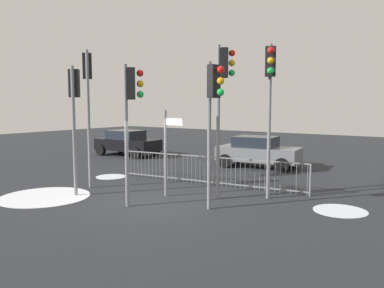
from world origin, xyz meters
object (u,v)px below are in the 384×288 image
at_px(traffic_light_foreground_left, 131,103).
at_px(traffic_light_foreground_right, 270,86).
at_px(traffic_light_mid_left, 75,101).
at_px(traffic_light_rear_left, 223,87).
at_px(direction_sign_post, 167,148).
at_px(car_grey_trailing, 258,151).
at_px(car_black_far, 127,142).
at_px(traffic_light_rear_right, 213,102).
at_px(traffic_light_mid_right, 88,88).

xyz_separation_m(traffic_light_foreground_left, traffic_light_foreground_right, (2.92, 3.03, 0.51)).
xyz_separation_m(traffic_light_mid_left, traffic_light_foreground_left, (2.55, -0.04, -0.07)).
xyz_separation_m(traffic_light_rear_left, direction_sign_post, (-1.60, -0.78, -1.93)).
height_order(traffic_light_foreground_left, car_grey_trailing, traffic_light_foreground_left).
xyz_separation_m(traffic_light_foreground_left, car_black_far, (-8.15, 8.10, -2.25)).
relative_size(traffic_light_rear_right, traffic_light_mid_right, 0.85).
distance_m(traffic_light_rear_right, car_grey_trailing, 8.19).
bearing_deg(car_black_far, traffic_light_foreground_right, -26.89).
height_order(traffic_light_rear_right, car_black_far, traffic_light_rear_right).
bearing_deg(direction_sign_post, traffic_light_foreground_left, -87.28).
xyz_separation_m(traffic_light_rear_left, car_black_far, (-9.84, 5.81, -2.74)).
xyz_separation_m(traffic_light_foreground_right, traffic_light_mid_right, (-6.05, -1.94, 0.04)).
bearing_deg(traffic_light_rear_right, traffic_light_foreground_left, -53.33).
bearing_deg(traffic_light_mid_left, direction_sign_post, -5.13).
bearing_deg(traffic_light_foreground_left, car_grey_trailing, 137.03).
distance_m(traffic_light_mid_right, car_grey_trailing, 8.55).
distance_m(traffic_light_rear_left, traffic_light_mid_right, 4.97).
relative_size(traffic_light_mid_left, traffic_light_foreground_left, 1.02).
bearing_deg(traffic_light_mid_left, car_grey_trailing, 39.24).
xyz_separation_m(traffic_light_foreground_left, traffic_light_rear_right, (2.14, 1.00, 0.03)).
relative_size(traffic_light_mid_left, traffic_light_rear_right, 1.01).
bearing_deg(car_grey_trailing, traffic_light_rear_right, -80.27).
relative_size(traffic_light_foreground_left, car_black_far, 1.06).
bearing_deg(traffic_light_foreground_left, traffic_light_rear_right, 71.64).
bearing_deg(traffic_light_rear_right, traffic_light_rear_left, -148.74).
relative_size(traffic_light_foreground_right, traffic_light_rear_right, 1.16).
xyz_separation_m(traffic_light_foreground_left, traffic_light_rear_left, (1.68, 2.30, 0.49)).
relative_size(car_grey_trailing, car_black_far, 1.03).
xyz_separation_m(traffic_light_rear_right, traffic_light_mid_right, (-5.28, 0.09, 0.52)).
distance_m(traffic_light_rear_right, traffic_light_mid_right, 5.31).
distance_m(direction_sign_post, car_black_far, 10.58).
relative_size(traffic_light_foreground_left, traffic_light_mid_right, 0.84).
bearing_deg(direction_sign_post, traffic_light_rear_right, -8.17).
distance_m(traffic_light_foreground_right, car_grey_trailing, 6.84).
bearing_deg(car_grey_trailing, traffic_light_mid_right, -118.95).
bearing_deg(traffic_light_rear_right, traffic_light_mid_left, -66.75).
relative_size(traffic_light_rear_left, car_black_far, 1.24).
bearing_deg(traffic_light_foreground_left, traffic_light_rear_left, 100.46).
bearing_deg(traffic_light_foreground_left, direction_sign_post, 133.41).
bearing_deg(traffic_light_rear_left, car_grey_trailing, 155.08).
xyz_separation_m(traffic_light_mid_right, direction_sign_post, (3.23, 0.43, -1.99)).
relative_size(traffic_light_mid_left, direction_sign_post, 1.51).
distance_m(traffic_light_foreground_left, traffic_light_rear_left, 2.89).
bearing_deg(traffic_light_rear_left, traffic_light_foreground_right, 80.44).
height_order(traffic_light_mid_left, traffic_light_rear_left, traffic_light_rear_left).
distance_m(traffic_light_foreground_left, car_grey_trailing, 8.84).
height_order(traffic_light_rear_left, car_grey_trailing, traffic_light_rear_left).
height_order(traffic_light_foreground_right, traffic_light_mid_right, traffic_light_mid_right).
distance_m(traffic_light_rear_right, direction_sign_post, 2.58).
relative_size(traffic_light_rear_right, car_grey_trailing, 1.05).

